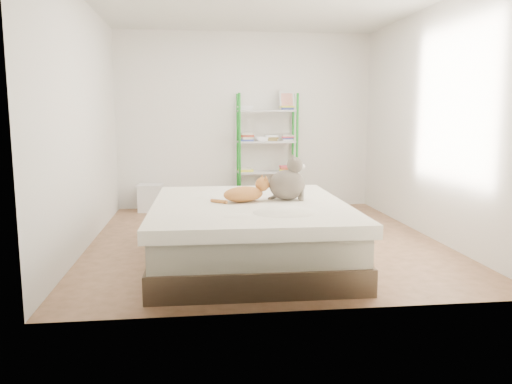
{
  "coord_description": "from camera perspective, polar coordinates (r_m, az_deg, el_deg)",
  "views": [
    {
      "loc": [
        -0.74,
        -5.42,
        1.37
      ],
      "look_at": [
        -0.15,
        -0.51,
        0.62
      ],
      "focal_mm": 35.0,
      "sensor_mm": 36.0,
      "label": 1
    }
  ],
  "objects": [
    {
      "name": "shelf_unit",
      "position": [
        7.39,
        1.31,
        4.35
      ],
      "size": [
        0.88,
        0.36,
        1.74
      ],
      "color": "#1E8A25",
      "rests_on": "ground"
    },
    {
      "name": "cardboard_box",
      "position": [
        6.76,
        1.66,
        -1.43
      ],
      "size": [
        0.68,
        0.72,
        0.43
      ],
      "rotation": [
        0.0,
        0.0,
        -0.58
      ],
      "color": "olive",
      "rests_on": "ground"
    },
    {
      "name": "white_bin",
      "position": [
        7.39,
        -12.0,
        -0.64
      ],
      "size": [
        0.38,
        0.35,
        0.4
      ],
      "rotation": [
        0.0,
        0.0,
        -0.13
      ],
      "color": "white",
      "rests_on": "ground"
    },
    {
      "name": "room",
      "position": [
        5.47,
        0.95,
        7.9
      ],
      "size": [
        3.81,
        4.21,
        2.61
      ],
      "color": "tan",
      "rests_on": "ground"
    },
    {
      "name": "grey_cat",
      "position": [
        4.8,
        3.59,
        1.58
      ],
      "size": [
        0.4,
        0.34,
        0.42
      ],
      "primitive_type": null,
      "rotation": [
        0.0,
        0.0,
        1.47
      ],
      "color": "gray",
      "rests_on": "bed"
    },
    {
      "name": "bed",
      "position": [
        4.75,
        -0.77,
        -4.55
      ],
      "size": [
        1.82,
        2.26,
        0.57
      ],
      "rotation": [
        0.0,
        0.0,
        -0.02
      ],
      "color": "brown",
      "rests_on": "ground"
    },
    {
      "name": "orange_cat",
      "position": [
        4.69,
        -1.46,
        -0.02
      ],
      "size": [
        0.52,
        0.38,
        0.19
      ],
      "primitive_type": null,
      "rotation": [
        0.0,
        0.0,
        0.31
      ],
      "color": "#DC7E4C",
      "rests_on": "bed"
    }
  ]
}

